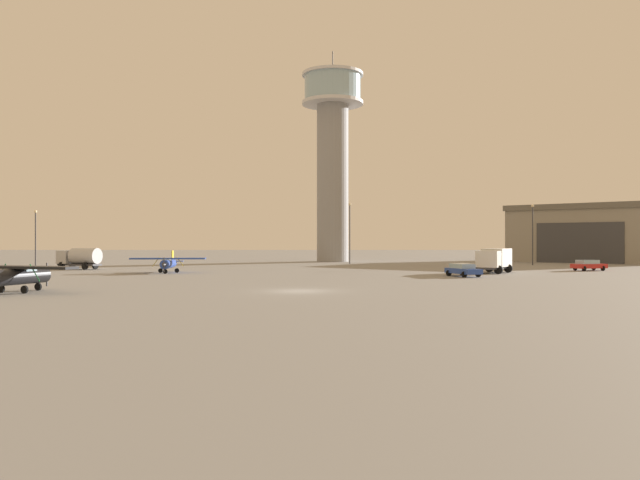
{
  "coord_description": "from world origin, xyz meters",
  "views": [
    {
      "loc": [
        1.93,
        -46.61,
        3.85
      ],
      "look_at": [
        1.27,
        32.85,
        3.89
      ],
      "focal_mm": 34.58,
      "sensor_mm": 36.0,
      "label": 1
    }
  ],
  "objects_px": {
    "airplane_black": "(14,275)",
    "truck_box_white": "(494,259)",
    "airplane_blue": "(169,263)",
    "light_post_east": "(533,229)",
    "control_tower": "(333,146)",
    "light_post_west": "(350,228)",
    "car_blue": "(463,270)",
    "light_post_north": "(36,233)",
    "truck_fuel_tanker_silver": "(80,257)",
    "car_red": "(588,265)"
  },
  "relations": [
    {
      "from": "airplane_blue",
      "to": "light_post_east",
      "type": "bearing_deg",
      "value": 109.34
    },
    {
      "from": "airplane_blue",
      "to": "light_post_north",
      "type": "height_order",
      "value": "light_post_north"
    },
    {
      "from": "control_tower",
      "to": "light_post_east",
      "type": "relative_size",
      "value": 4.05
    },
    {
      "from": "control_tower",
      "to": "light_post_north",
      "type": "xyz_separation_m",
      "value": [
        -44.19,
        -21.08,
        -16.05
      ]
    },
    {
      "from": "truck_box_white",
      "to": "light_post_west",
      "type": "distance_m",
      "value": 33.17
    },
    {
      "from": "airplane_blue",
      "to": "light_post_east",
      "type": "height_order",
      "value": "light_post_east"
    },
    {
      "from": "airplane_blue",
      "to": "car_red",
      "type": "height_order",
      "value": "airplane_blue"
    },
    {
      "from": "airplane_blue",
      "to": "light_post_east",
      "type": "xyz_separation_m",
      "value": [
        50.68,
        22.52,
        4.34
      ]
    },
    {
      "from": "airplane_black",
      "to": "truck_fuel_tanker_silver",
      "type": "distance_m",
      "value": 38.11
    },
    {
      "from": "airplane_black",
      "to": "truck_fuel_tanker_silver",
      "type": "bearing_deg",
      "value": 32.07
    },
    {
      "from": "truck_fuel_tanker_silver",
      "to": "light_post_west",
      "type": "height_order",
      "value": "light_post_west"
    },
    {
      "from": "car_blue",
      "to": "truck_fuel_tanker_silver",
      "type": "bearing_deg",
      "value": -128.84
    },
    {
      "from": "car_red",
      "to": "light_post_west",
      "type": "xyz_separation_m",
      "value": [
        -29.31,
        23.34,
        5.13
      ]
    },
    {
      "from": "light_post_east",
      "to": "car_red",
      "type": "bearing_deg",
      "value": -85.68
    },
    {
      "from": "truck_fuel_tanker_silver",
      "to": "light_post_west",
      "type": "bearing_deg",
      "value": -132.39
    },
    {
      "from": "truck_box_white",
      "to": "truck_fuel_tanker_silver",
      "type": "bearing_deg",
      "value": -66.6
    },
    {
      "from": "control_tower",
      "to": "car_blue",
      "type": "relative_size",
      "value": 7.77
    },
    {
      "from": "light_post_north",
      "to": "light_post_east",
      "type": "bearing_deg",
      "value": 3.67
    },
    {
      "from": "truck_fuel_tanker_silver",
      "to": "car_blue",
      "type": "height_order",
      "value": "truck_fuel_tanker_silver"
    },
    {
      "from": "truck_box_white",
      "to": "car_red",
      "type": "bearing_deg",
      "value": 145.0
    },
    {
      "from": "light_post_west",
      "to": "airplane_blue",
      "type": "bearing_deg",
      "value": -128.27
    },
    {
      "from": "light_post_east",
      "to": "truck_box_white",
      "type": "bearing_deg",
      "value": -118.18
    },
    {
      "from": "airplane_black",
      "to": "car_blue",
      "type": "bearing_deg",
      "value": -43.79
    },
    {
      "from": "airplane_black",
      "to": "light_post_east",
      "type": "relative_size",
      "value": 1.03
    },
    {
      "from": "airplane_blue",
      "to": "truck_fuel_tanker_silver",
      "type": "height_order",
      "value": "truck_fuel_tanker_silver"
    },
    {
      "from": "airplane_black",
      "to": "truck_box_white",
      "type": "height_order",
      "value": "truck_box_white"
    },
    {
      "from": "truck_box_white",
      "to": "light_post_west",
      "type": "height_order",
      "value": "light_post_west"
    },
    {
      "from": "car_red",
      "to": "light_post_west",
      "type": "bearing_deg",
      "value": 125.01
    },
    {
      "from": "airplane_black",
      "to": "light_post_west",
      "type": "relative_size",
      "value": 0.96
    },
    {
      "from": "car_blue",
      "to": "airplane_black",
      "type": "bearing_deg",
      "value": -81.04
    },
    {
      "from": "truck_box_white",
      "to": "truck_fuel_tanker_silver",
      "type": "height_order",
      "value": "truck_box_white"
    },
    {
      "from": "airplane_blue",
      "to": "light_post_east",
      "type": "relative_size",
      "value": 0.94
    },
    {
      "from": "airplane_blue",
      "to": "truck_fuel_tanker_silver",
      "type": "xyz_separation_m",
      "value": [
        -14.01,
        8.66,
        0.38
      ]
    },
    {
      "from": "truck_box_white",
      "to": "light_post_north",
      "type": "height_order",
      "value": "light_post_north"
    },
    {
      "from": "airplane_black",
      "to": "light_post_east",
      "type": "distance_m",
      "value": 74.76
    },
    {
      "from": "airplane_blue",
      "to": "truck_fuel_tanker_silver",
      "type": "distance_m",
      "value": 16.48
    },
    {
      "from": "airplane_black",
      "to": "light_post_west",
      "type": "xyz_separation_m",
      "value": [
        26.8,
        56.86,
        4.53
      ]
    },
    {
      "from": "control_tower",
      "to": "light_post_west",
      "type": "distance_m",
      "value": 18.41
    },
    {
      "from": "truck_fuel_tanker_silver",
      "to": "car_blue",
      "type": "distance_m",
      "value": 49.88
    },
    {
      "from": "control_tower",
      "to": "truck_fuel_tanker_silver",
      "type": "bearing_deg",
      "value": -138.42
    },
    {
      "from": "car_blue",
      "to": "light_post_north",
      "type": "bearing_deg",
      "value": -133.7
    },
    {
      "from": "light_post_west",
      "to": "light_post_east",
      "type": "relative_size",
      "value": 1.06
    },
    {
      "from": "control_tower",
      "to": "airplane_black",
      "type": "xyz_separation_m",
      "value": [
        -24.09,
        -66.94,
        -19.7
      ]
    },
    {
      "from": "truck_box_white",
      "to": "car_blue",
      "type": "bearing_deg",
      "value": -3.61
    },
    {
      "from": "car_blue",
      "to": "light_post_west",
      "type": "bearing_deg",
      "value": 176.2
    },
    {
      "from": "car_red",
      "to": "airplane_black",
      "type": "bearing_deg",
      "value": -165.6
    },
    {
      "from": "car_blue",
      "to": "light_post_north",
      "type": "height_order",
      "value": "light_post_north"
    },
    {
      "from": "light_post_west",
      "to": "car_blue",
      "type": "bearing_deg",
      "value": -73.61
    },
    {
      "from": "airplane_blue",
      "to": "light_post_west",
      "type": "distance_m",
      "value": 36.88
    },
    {
      "from": "airplane_blue",
      "to": "car_red",
      "type": "distance_m",
      "value": 52.25
    }
  ]
}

